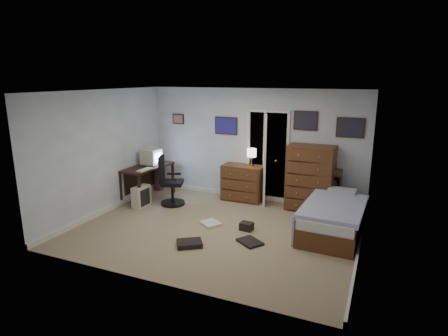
# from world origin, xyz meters

# --- Properties ---
(floor) EXTENTS (5.00, 4.00, 0.02)m
(floor) POSITION_xyz_m (0.00, 0.00, -0.01)
(floor) COLOR tan
(floor) RESTS_ON ground
(computer_desk) EXTENTS (0.69, 1.36, 0.76)m
(computer_desk) POSITION_xyz_m (-2.29, 1.04, 0.59)
(computer_desk) COLOR black
(computer_desk) RESTS_ON floor
(crt_monitor) EXTENTS (0.42, 0.39, 0.37)m
(crt_monitor) POSITION_xyz_m (-2.18, 1.18, 0.95)
(crt_monitor) COLOR beige
(crt_monitor) RESTS_ON computer_desk
(keyboard) EXTENTS (0.18, 0.42, 0.02)m
(keyboard) POSITION_xyz_m (-2.02, 0.68, 0.78)
(keyboard) COLOR beige
(keyboard) RESTS_ON computer_desk
(pc_tower) EXTENTS (0.23, 0.44, 0.46)m
(pc_tower) POSITION_xyz_m (-2.00, 0.48, 0.23)
(pc_tower) COLOR beige
(pc_tower) RESTS_ON floor
(office_chair) EXTENTS (0.68, 0.68, 1.08)m
(office_chair) POSITION_xyz_m (-1.51, 0.86, 0.42)
(office_chair) COLOR black
(office_chair) RESTS_ON floor
(media_stack) EXTENTS (0.17, 0.17, 0.78)m
(media_stack) POSITION_xyz_m (-2.32, 1.67, 0.39)
(media_stack) COLOR maroon
(media_stack) RESTS_ON floor
(low_dresser) EXTENTS (0.92, 0.47, 0.81)m
(low_dresser) POSITION_xyz_m (-0.15, 1.77, 0.41)
(low_dresser) COLOR brown
(low_dresser) RESTS_ON floor
(table_lamp) EXTENTS (0.21, 0.21, 0.40)m
(table_lamp) POSITION_xyz_m (0.05, 1.78, 1.10)
(table_lamp) COLOR gold
(table_lamp) RESTS_ON low_dresser
(doorway) EXTENTS (0.96, 1.12, 2.05)m
(doorway) POSITION_xyz_m (0.35, 2.27, 1.00)
(doorway) COLOR black
(doorway) RESTS_ON floor
(tall_dresser) EXTENTS (0.96, 0.60, 1.38)m
(tall_dresser) POSITION_xyz_m (1.36, 1.75, 0.69)
(tall_dresser) COLOR brown
(tall_dresser) RESTS_ON floor
(headboard_bookcase) EXTENTS (1.00, 0.32, 0.89)m
(headboard_bookcase) POSITION_xyz_m (1.48, 1.86, 0.47)
(headboard_bookcase) COLOR brown
(headboard_bookcase) RESTS_ON floor
(bed) EXTENTS (1.10, 1.94, 0.62)m
(bed) POSITION_xyz_m (1.99, 0.70, 0.29)
(bed) COLOR brown
(bed) RESTS_ON floor
(wall_posters) EXTENTS (4.38, 0.04, 0.60)m
(wall_posters) POSITION_xyz_m (0.57, 1.98, 1.75)
(wall_posters) COLOR #331E11
(wall_posters) RESTS_ON floor
(floor_clutter) EXTENTS (1.44, 1.43, 0.14)m
(floor_clutter) POSITION_xyz_m (0.17, -0.30, 0.04)
(floor_clutter) COLOR black
(floor_clutter) RESTS_ON floor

